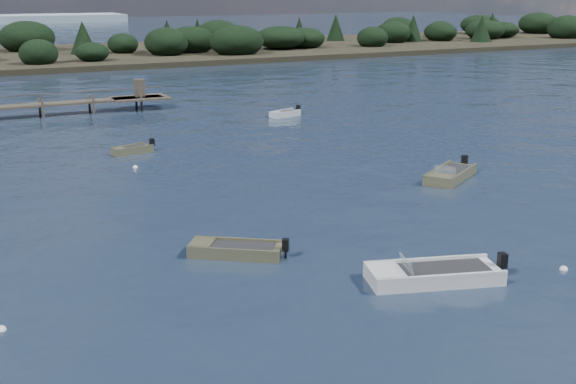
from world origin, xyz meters
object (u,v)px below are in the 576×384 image
dinghy_mid_grey (236,252)px  tender_far_grey_b (285,115)px  dinghy_mid_white_b (450,176)px  dinghy_mid_white_a (433,277)px  tender_far_white (132,151)px

dinghy_mid_grey → tender_far_grey_b: (17.06, 28.75, 0.01)m
dinghy_mid_white_b → dinghy_mid_white_a: dinghy_mid_white_a is taller
tender_far_grey_b → tender_far_white: tender_far_grey_b is taller
dinghy_mid_white_b → dinghy_mid_grey: 16.91m
dinghy_mid_grey → tender_far_white: size_ratio=1.27×
tender_far_grey_b → dinghy_mid_white_a: 36.55m
dinghy_mid_white_b → dinghy_mid_white_a: 15.59m
dinghy_mid_white_b → tender_far_white: 20.84m
dinghy_mid_white_b → dinghy_mid_white_a: (-10.42, -11.59, 0.01)m
tender_far_grey_b → dinghy_mid_white_b: bearing=-92.8°
tender_far_grey_b → tender_far_white: 17.58m
dinghy_mid_grey → tender_far_white: bearing=85.9°
dinghy_mid_grey → tender_far_grey_b: 33.44m
dinghy_mid_white_a → dinghy_mid_white_b: bearing=48.0°
dinghy_mid_grey → tender_far_grey_b: size_ratio=1.25×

